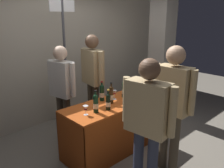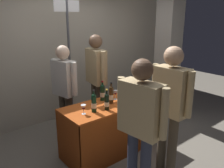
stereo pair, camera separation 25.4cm
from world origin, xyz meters
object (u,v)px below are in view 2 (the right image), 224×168
Objects in this scene: wine_glass_mid at (127,99)px; taster_foreground_right at (170,101)px; concrete_pillar at (169,34)px; featured_wine_bottle at (107,101)px; display_bottle_0 at (126,89)px; tasting_table at (112,119)px; wine_glass_near_taster at (115,93)px; booth_signpost at (69,53)px; vendor_presenter at (96,73)px; wine_glass_near_vendor at (83,107)px.

wine_glass_mid is 0.08× the size of taster_foreground_right.
concrete_pillar is 1.99× the size of taster_foreground_right.
display_bottle_0 reaches higher than featured_wine_bottle.
wine_glass_near_taster reaches higher than tasting_table.
featured_wine_bottle is at bearing -144.88° from tasting_table.
booth_signpost is (-0.20, 1.05, 0.52)m from wine_glass_near_taster.
wine_glass_near_taster is 0.06× the size of booth_signpost.
vendor_presenter reaches higher than wine_glass_near_taster.
display_bottle_0 is 2.43× the size of wine_glass_near_vendor.
featured_wine_bottle is 0.44m from wine_glass_near_taster.
display_bottle_0 is 1.25m from booth_signpost.
concrete_pillar is 25.91× the size of wine_glass_mid.
tasting_table is 0.40m from wine_glass_near_taster.
wine_glass_near_taster is at bearing 32.90° from tasting_table.
wine_glass_near_taster is at bearing 4.19° from taster_foreground_right.
vendor_presenter is (-1.49, 0.42, -0.64)m from concrete_pillar.
tasting_table is at bearing 13.76° from taster_foreground_right.
booth_signpost is (-0.17, 1.35, 0.54)m from wine_glass_mid.
tasting_table is 1.45m from booth_signpost.
taster_foreground_right is at bearing -76.19° from tasting_table.
concrete_pillar is 1.96× the size of vendor_presenter.
featured_wine_bottle is 2.29× the size of wine_glass_mid.
tasting_table is 11.84× the size of wine_glass_near_vendor.
concrete_pillar is 2.00m from booth_signpost.
vendor_presenter reaches higher than tasting_table.
wine_glass_near_vendor is (-2.32, -0.46, -0.82)m from concrete_pillar.
wine_glass_mid reaches higher than wine_glass_near_vendor.
taster_foreground_right reaches higher than tasting_table.
booth_signpost reaches higher than tasting_table.
featured_wine_bottle is 1.09m from vendor_presenter.
wine_glass_near_taster is 0.74m from vendor_presenter.
booth_signpost is at bearing 109.89° from display_bottle_0.
tasting_table is 0.42m from wine_glass_mid.
taster_foreground_right is at bearing -85.76° from wine_glass_near_taster.
wine_glass_mid is at bearing -61.05° from tasting_table.
wine_glass_near_vendor is at bearing 43.23° from taster_foreground_right.
display_bottle_0 is 2.41× the size of wine_glass_mid.
tasting_table is at bearing -168.78° from display_bottle_0.
taster_foreground_right is 0.73× the size of booth_signpost.
concrete_pillar is at bearing -22.45° from booth_signpost.
wine_glass_near_taster is 1.19m from booth_signpost.
display_bottle_0 is at bearing 50.38° from wine_glass_mid.
wine_glass_near_vendor is (-0.55, -0.07, 0.35)m from tasting_table.
wine_glass_mid is 0.08× the size of vendor_presenter.
concrete_pillar reaches higher than tasting_table.
concrete_pillar is 10.76× the size of display_bottle_0.
wine_glass_near_taster is (0.15, 0.09, 0.36)m from tasting_table.
wine_glass_near_taster is at bearing -169.70° from concrete_pillar.
vendor_presenter is (0.17, 1.01, 0.18)m from wine_glass_mid.
concrete_pillar reaches higher than display_bottle_0.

